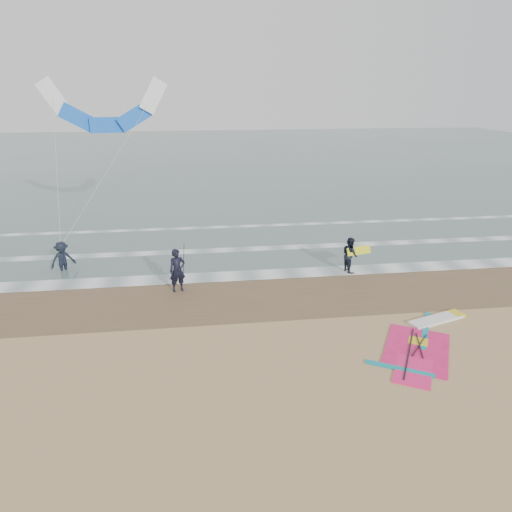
{
  "coord_description": "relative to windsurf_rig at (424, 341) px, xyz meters",
  "views": [
    {
      "loc": [
        -3.29,
        -12.03,
        8.57
      ],
      "look_at": [
        -1.09,
        5.0,
        2.2
      ],
      "focal_mm": 32.0,
      "sensor_mm": 36.0,
      "label": 1
    }
  ],
  "objects": [
    {
      "name": "ground",
      "position": [
        -4.5,
        -1.34,
        -0.03
      ],
      "size": [
        120.0,
        120.0,
        0.0
      ],
      "primitive_type": "plane",
      "color": "tan",
      "rests_on": "ground"
    },
    {
      "name": "sea_water",
      "position": [
        -4.5,
        46.66,
        -0.02
      ],
      "size": [
        120.0,
        80.0,
        0.02
      ],
      "primitive_type": "cube",
      "color": "#47605E",
      "rests_on": "ground"
    },
    {
      "name": "wet_sand_band",
      "position": [
        -4.5,
        4.66,
        -0.03
      ],
      "size": [
        120.0,
        5.0,
        0.01
      ],
      "primitive_type": "cube",
      "color": "brown",
      "rests_on": "ground"
    },
    {
      "name": "foam_waterline",
      "position": [
        -4.5,
        9.1,
        -0.0
      ],
      "size": [
        120.0,
        9.15,
        0.02
      ],
      "color": "white",
      "rests_on": "ground"
    },
    {
      "name": "windsurf_rig",
      "position": [
        0.0,
        0.0,
        0.0
      ],
      "size": [
        5.1,
        4.83,
        0.12
      ],
      "color": "white",
      "rests_on": "ground"
    },
    {
      "name": "person_standing",
      "position": [
        -8.86,
        5.53,
        0.95
      ],
      "size": [
        0.83,
        0.66,
        1.97
      ],
      "primitive_type": "imported",
      "rotation": [
        0.0,
        0.0,
        0.3
      ],
      "color": "black",
      "rests_on": "ground"
    },
    {
      "name": "person_walking",
      "position": [
        -0.57,
        6.79,
        0.85
      ],
      "size": [
        0.82,
        0.97,
        1.76
      ],
      "primitive_type": "imported",
      "rotation": [
        0.0,
        0.0,
        1.77
      ],
      "color": "black",
      "rests_on": "ground"
    },
    {
      "name": "person_wading",
      "position": [
        -14.56,
        8.65,
        0.9
      ],
      "size": [
        1.39,
        1.24,
        1.87
      ],
      "primitive_type": "imported",
      "rotation": [
        0.0,
        0.0,
        0.59
      ],
      "color": "black",
      "rests_on": "ground"
    },
    {
      "name": "held_pole",
      "position": [
        -8.56,
        5.53,
        1.41
      ],
      "size": [
        0.17,
        0.86,
        1.82
      ],
      "color": "black",
      "rests_on": "ground"
    },
    {
      "name": "carried_kiteboard",
      "position": [
        -0.17,
        6.69,
        1.08
      ],
      "size": [
        1.3,
        0.51,
        0.39
      ],
      "color": "yellow",
      "rests_on": "ground"
    },
    {
      "name": "surf_kite",
      "position": [
        -12.56,
        13.13,
        7.35
      ],
      "size": [
        6.78,
        4.72,
        7.85
      ],
      "color": "white",
      "rests_on": "ground"
    }
  ]
}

